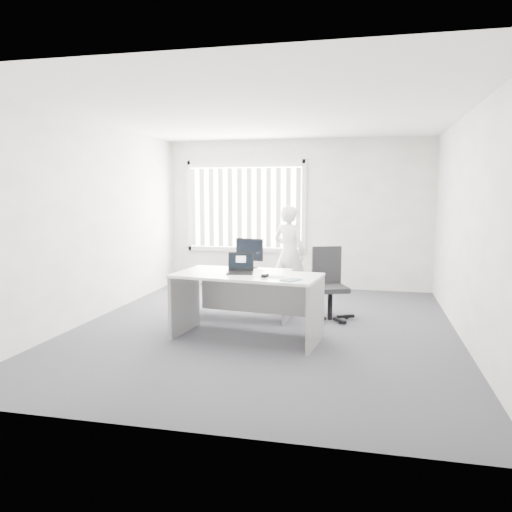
% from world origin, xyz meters
% --- Properties ---
extents(ground, '(6.00, 6.00, 0.00)m').
position_xyz_m(ground, '(0.00, 0.00, 0.00)').
color(ground, '#414147').
rests_on(ground, ground).
extents(wall_back, '(5.00, 0.02, 2.80)m').
position_xyz_m(wall_back, '(0.00, 3.00, 1.40)').
color(wall_back, white).
rests_on(wall_back, ground).
extents(wall_front, '(5.00, 0.02, 2.80)m').
position_xyz_m(wall_front, '(0.00, -3.00, 1.40)').
color(wall_front, white).
rests_on(wall_front, ground).
extents(wall_left, '(0.02, 6.00, 2.80)m').
position_xyz_m(wall_left, '(-2.50, 0.00, 1.40)').
color(wall_left, white).
rests_on(wall_left, ground).
extents(wall_right, '(0.02, 6.00, 2.80)m').
position_xyz_m(wall_right, '(2.50, 0.00, 1.40)').
color(wall_right, white).
rests_on(wall_right, ground).
extents(ceiling, '(5.00, 6.00, 0.02)m').
position_xyz_m(ceiling, '(0.00, 0.00, 2.80)').
color(ceiling, white).
rests_on(ceiling, wall_back).
extents(window, '(2.32, 0.06, 1.76)m').
position_xyz_m(window, '(-1.00, 2.96, 1.55)').
color(window, silver).
rests_on(window, wall_back).
extents(blinds, '(2.20, 0.10, 1.50)m').
position_xyz_m(blinds, '(-1.00, 2.90, 1.52)').
color(blinds, white).
rests_on(blinds, wall_back).
extents(desk_near, '(1.88, 1.05, 0.82)m').
position_xyz_m(desk_near, '(-0.12, -0.51, 0.59)').
color(desk_near, white).
rests_on(desk_near, ground).
extents(desk_far, '(1.53, 0.75, 0.69)m').
position_xyz_m(desk_far, '(-0.50, 0.52, 0.50)').
color(desk_far, white).
rests_on(desk_far, ground).
extents(office_chair, '(0.77, 0.77, 1.04)m').
position_xyz_m(office_chair, '(0.81, 0.70, 0.32)').
color(office_chair, black).
rests_on(office_chair, ground).
extents(person, '(0.69, 0.59, 1.60)m').
position_xyz_m(person, '(0.03, 1.91, 0.80)').
color(person, silver).
rests_on(person, ground).
extents(laptop, '(0.37, 0.34, 0.25)m').
position_xyz_m(laptop, '(-0.21, -0.48, 0.94)').
color(laptop, black).
rests_on(laptop, desk_near).
extents(paper_sheet, '(0.32, 0.25, 0.00)m').
position_xyz_m(paper_sheet, '(0.24, -0.65, 0.82)').
color(paper_sheet, silver).
rests_on(paper_sheet, desk_near).
extents(mouse, '(0.08, 0.12, 0.05)m').
position_xyz_m(mouse, '(0.15, -0.67, 0.84)').
color(mouse, '#A5A5A7').
rests_on(mouse, paper_sheet).
extents(booklet, '(0.25, 0.27, 0.01)m').
position_xyz_m(booklet, '(0.48, -0.82, 0.82)').
color(booklet, silver).
rests_on(booklet, desk_near).
extents(keyboard, '(0.43, 0.25, 0.02)m').
position_xyz_m(keyboard, '(-0.45, 0.42, 0.70)').
color(keyboard, black).
rests_on(keyboard, desk_far).
extents(monitor, '(0.46, 0.24, 0.44)m').
position_xyz_m(monitor, '(-0.39, 0.79, 0.91)').
color(monitor, black).
rests_on(monitor, desk_far).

